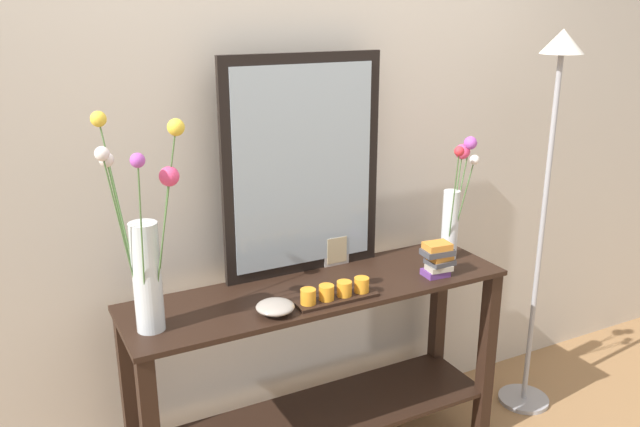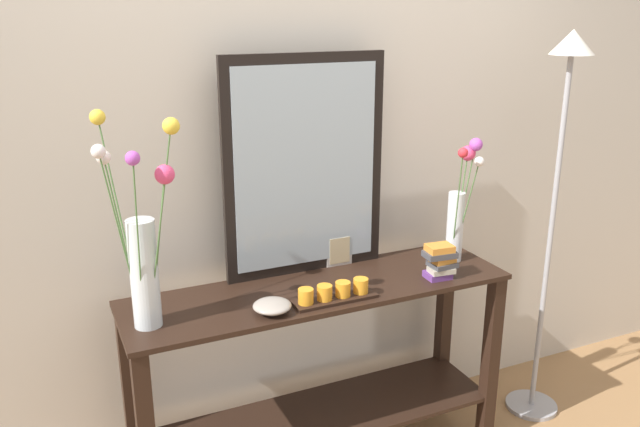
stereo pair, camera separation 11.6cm
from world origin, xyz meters
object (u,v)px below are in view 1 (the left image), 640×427
at_px(floor_lamp, 549,165).
at_px(mirror_leaning, 303,167).
at_px(vase_right, 454,205).
at_px(book_stack, 438,259).
at_px(decorative_bowl, 275,307).
at_px(candle_tray, 335,293).
at_px(picture_frame_small, 336,250).
at_px(tall_vase_left, 146,255).
at_px(console_table, 320,358).

bearing_deg(floor_lamp, mirror_leaning, 168.24).
relative_size(vase_right, book_stack, 3.75).
distance_m(mirror_leaning, book_stack, 0.65).
xyz_separation_m(decorative_bowl, floor_lamp, (1.34, 0.08, 0.34)).
relative_size(mirror_leaning, floor_lamp, 0.49).
relative_size(candle_tray, decorative_bowl, 2.33).
height_order(mirror_leaning, candle_tray, mirror_leaning).
height_order(candle_tray, book_stack, book_stack).
bearing_deg(floor_lamp, picture_frame_small, 167.02).
distance_m(vase_right, candle_tray, 0.69).
bearing_deg(candle_tray, floor_lamp, 4.36).
bearing_deg(vase_right, book_stack, -142.92).
xyz_separation_m(tall_vase_left, picture_frame_small, (0.82, 0.22, -0.20)).
height_order(console_table, candle_tray, candle_tray).
bearing_deg(console_table, tall_vase_left, -175.34).
relative_size(candle_tray, picture_frame_small, 2.38).
distance_m(candle_tray, picture_frame_small, 0.35).
bearing_deg(floor_lamp, candle_tray, -175.64).
xyz_separation_m(vase_right, floor_lamp, (0.46, -0.06, 0.14)).
distance_m(picture_frame_small, floor_lamp, 1.01).
height_order(mirror_leaning, picture_frame_small, mirror_leaning).
bearing_deg(console_table, floor_lamp, -2.43).
xyz_separation_m(mirror_leaning, vase_right, (0.62, -0.16, -0.20)).
distance_m(tall_vase_left, vase_right, 1.30).
xyz_separation_m(mirror_leaning, candle_tray, (-0.02, -0.31, -0.40)).
relative_size(book_stack, floor_lamp, 0.08).
relative_size(mirror_leaning, tall_vase_left, 1.20).
bearing_deg(candle_tray, vase_right, 12.63).
xyz_separation_m(console_table, vase_right, (0.64, 0.01, 0.54)).
xyz_separation_m(candle_tray, book_stack, (0.47, 0.01, 0.04)).
bearing_deg(decorative_bowl, tall_vase_left, 169.47).
relative_size(tall_vase_left, picture_frame_small, 5.41).
bearing_deg(console_table, decorative_bowl, -151.92).
bearing_deg(book_stack, mirror_leaning, 146.73).
relative_size(console_table, book_stack, 10.78).
height_order(candle_tray, picture_frame_small, picture_frame_small).
height_order(picture_frame_small, floor_lamp, floor_lamp).
distance_m(book_stack, floor_lamp, 0.70).
height_order(tall_vase_left, book_stack, tall_vase_left).
distance_m(console_table, decorative_bowl, 0.43).
bearing_deg(book_stack, candle_tray, -178.24).
bearing_deg(picture_frame_small, book_stack, -43.22).
relative_size(candle_tray, floor_lamp, 0.18).
height_order(tall_vase_left, decorative_bowl, tall_vase_left).
relative_size(mirror_leaning, candle_tray, 2.72).
bearing_deg(console_table, vase_right, 1.21).
distance_m(mirror_leaning, candle_tray, 0.51).
bearing_deg(book_stack, floor_lamp, 6.30).
bearing_deg(mirror_leaning, book_stack, -33.27).
relative_size(tall_vase_left, decorative_bowl, 5.29).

